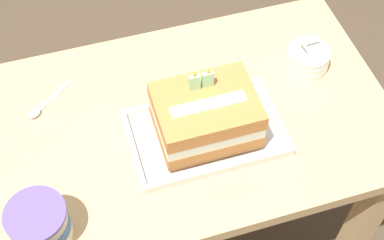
{
  "coord_description": "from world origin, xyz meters",
  "views": [
    {
      "loc": [
        -0.19,
        -0.74,
        1.82
      ],
      "look_at": [
        0.02,
        -0.03,
        0.81
      ],
      "focal_mm": 51.01,
      "sensor_mm": 36.0,
      "label": 1
    }
  ],
  "objects_px": {
    "serving_spoon_near_tray": "(39,109)",
    "foil_tray": "(205,134)",
    "birthday_cake": "(206,115)",
    "ice_cream_tub": "(40,224)",
    "bowl_stack": "(308,59)"
  },
  "relations": [
    {
      "from": "birthday_cake",
      "to": "ice_cream_tub",
      "type": "distance_m",
      "value": 0.42
    },
    {
      "from": "foil_tray",
      "to": "bowl_stack",
      "type": "xyz_separation_m",
      "value": [
        0.31,
        0.13,
        0.02
      ]
    },
    {
      "from": "foil_tray",
      "to": "birthday_cake",
      "type": "height_order",
      "value": "birthday_cake"
    },
    {
      "from": "serving_spoon_near_tray",
      "to": "ice_cream_tub",
      "type": "bearing_deg",
      "value": -95.22
    },
    {
      "from": "serving_spoon_near_tray",
      "to": "foil_tray",
      "type": "bearing_deg",
      "value": -27.17
    },
    {
      "from": "bowl_stack",
      "to": "ice_cream_tub",
      "type": "distance_m",
      "value": 0.76
    },
    {
      "from": "foil_tray",
      "to": "bowl_stack",
      "type": "distance_m",
      "value": 0.34
    },
    {
      "from": "foil_tray",
      "to": "birthday_cake",
      "type": "xyz_separation_m",
      "value": [
        0.0,
        0.0,
        0.07
      ]
    },
    {
      "from": "ice_cream_tub",
      "to": "birthday_cake",
      "type": "bearing_deg",
      "value": 20.01
    },
    {
      "from": "birthday_cake",
      "to": "bowl_stack",
      "type": "bearing_deg",
      "value": 22.73
    },
    {
      "from": "birthday_cake",
      "to": "bowl_stack",
      "type": "xyz_separation_m",
      "value": [
        0.31,
        0.13,
        -0.05
      ]
    },
    {
      "from": "serving_spoon_near_tray",
      "to": "birthday_cake",
      "type": "bearing_deg",
      "value": -27.15
    },
    {
      "from": "bowl_stack",
      "to": "serving_spoon_near_tray",
      "type": "relative_size",
      "value": 0.9
    },
    {
      "from": "ice_cream_tub",
      "to": "serving_spoon_near_tray",
      "type": "relative_size",
      "value": 1.0
    },
    {
      "from": "ice_cream_tub",
      "to": "serving_spoon_near_tray",
      "type": "xyz_separation_m",
      "value": [
        0.03,
        0.33,
        -0.04
      ]
    }
  ]
}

